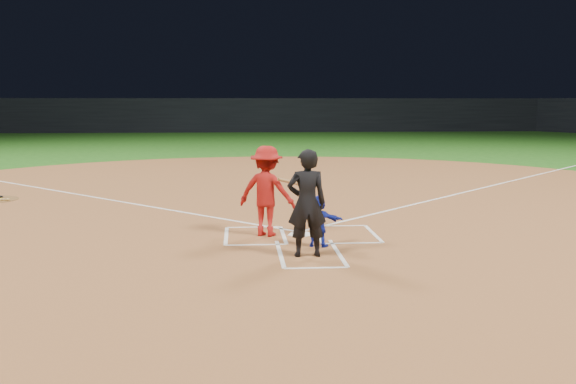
{
  "coord_description": "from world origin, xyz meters",
  "views": [
    {
      "loc": [
        -1.31,
        -13.45,
        2.84
      ],
      "look_at": [
        -0.3,
        -0.4,
        1.0
      ],
      "focal_mm": 40.0,
      "sensor_mm": 36.0,
      "label": 1
    }
  ],
  "objects": [
    {
      "name": "home_plate",
      "position": [
        0.0,
        0.0,
        0.02
      ],
      "size": [
        0.6,
        0.6,
        0.02
      ],
      "primitive_type": "cylinder",
      "rotation": [
        0.0,
        0.0,
        3.14
      ],
      "color": "white",
      "rests_on": "home_plate_dirt"
    },
    {
      "name": "bat_weight_donut",
      "position": [
        -8.42,
        6.03,
        0.05
      ],
      "size": [
        0.19,
        0.19,
        0.05
      ],
      "primitive_type": "torus",
      "color": "black",
      "rests_on": "on_deck_circle"
    },
    {
      "name": "chalk_markings",
      "position": [
        0.0,
        5.29,
        0.01
      ],
      "size": [
        28.35,
        17.32,
        0.01
      ],
      "color": "white",
      "rests_on": "home_plate_dirt"
    },
    {
      "name": "stadium_wall_far",
      "position": [
        0.0,
        48.0,
        1.6
      ],
      "size": [
        80.0,
        1.2,
        3.2
      ],
      "primitive_type": "cube",
      "color": "black",
      "rests_on": "ground"
    },
    {
      "name": "umpire",
      "position": [
        -0.07,
        -1.92,
        1.01
      ],
      "size": [
        0.75,
        0.52,
        1.99
      ],
      "primitive_type": "imported",
      "rotation": [
        0.0,
        0.0,
        3.2
      ],
      "color": "black",
      "rests_on": "home_plate_dirt"
    },
    {
      "name": "home_plate_dirt",
      "position": [
        0.0,
        6.0,
        0.01
      ],
      "size": [
        28.0,
        28.0,
        0.01
      ],
      "primitive_type": "cylinder",
      "color": "brown",
      "rests_on": "ground"
    },
    {
      "name": "batter_at_plate",
      "position": [
        -0.72,
        0.0,
        0.97
      ],
      "size": [
        1.7,
        1.14,
        1.91
      ],
      "color": "#A51412",
      "rests_on": "home_plate_dirt"
    },
    {
      "name": "catcher",
      "position": [
        0.24,
        -1.14,
        0.52
      ],
      "size": [
        0.99,
        0.61,
        1.02
      ],
      "primitive_type": "imported",
      "rotation": [
        0.0,
        0.0,
        2.79
      ],
      "color": "#1422A6",
      "rests_on": "home_plate_dirt"
    },
    {
      "name": "ground",
      "position": [
        0.0,
        0.0,
        0.0
      ],
      "size": [
        120.0,
        120.0,
        0.0
      ],
      "primitive_type": "plane",
      "color": "#1D5515",
      "rests_on": "ground"
    }
  ]
}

